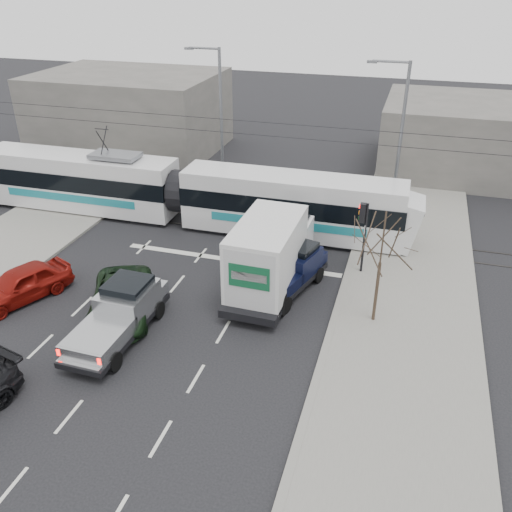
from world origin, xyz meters
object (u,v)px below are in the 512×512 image
(traffic_signal, at_px, (363,223))
(navy_pickup, at_px, (290,270))
(street_lamp_near, at_px, (398,133))
(street_lamp_far, at_px, (218,111))
(box_truck, at_px, (271,254))
(green_car, at_px, (120,300))
(tram, at_px, (180,192))
(silver_pickup, at_px, (121,312))
(red_car, at_px, (21,284))
(bare_tree, at_px, (382,243))

(traffic_signal, bearing_deg, navy_pickup, -141.12)
(traffic_signal, distance_m, street_lamp_near, 7.91)
(street_lamp_far, height_order, box_truck, street_lamp_far)
(navy_pickup, xyz_separation_m, green_car, (-6.54, -4.20, -0.28))
(box_truck, height_order, navy_pickup, box_truck)
(tram, xyz_separation_m, box_truck, (7.03, -5.77, -0.04))
(tram, distance_m, box_truck, 9.09)
(navy_pickup, bearing_deg, silver_pickup, -120.82)
(red_car, bearing_deg, traffic_signal, 49.63)
(bare_tree, bearing_deg, traffic_signal, 105.76)
(street_lamp_near, height_order, green_car, street_lamp_near)
(tram, relative_size, red_car, 5.57)
(silver_pickup, xyz_separation_m, green_car, (-0.73, 1.17, -0.29))
(red_car, bearing_deg, street_lamp_near, 67.68)
(green_car, bearing_deg, traffic_signal, 11.89)
(box_truck, bearing_deg, green_car, -143.63)
(tram, height_order, navy_pickup, tram)
(silver_pickup, relative_size, green_car, 1.08)
(silver_pickup, height_order, green_car, silver_pickup)
(bare_tree, relative_size, box_truck, 0.68)
(box_truck, height_order, green_car, box_truck)
(silver_pickup, distance_m, red_car, 5.74)
(street_lamp_near, distance_m, street_lamp_far, 11.67)
(traffic_signal, distance_m, green_car, 11.67)
(traffic_signal, distance_m, street_lamp_far, 14.47)
(traffic_signal, bearing_deg, green_car, -145.28)
(tram, bearing_deg, box_truck, -39.88)
(navy_pickup, bearing_deg, street_lamp_near, 85.54)
(green_car, height_order, red_car, red_car)
(bare_tree, distance_m, traffic_signal, 4.28)
(street_lamp_far, xyz_separation_m, tram, (-0.18, -6.32, -3.27))
(street_lamp_far, height_order, tram, street_lamp_far)
(traffic_signal, height_order, street_lamp_far, street_lamp_far)
(bare_tree, xyz_separation_m, traffic_signal, (-1.13, 4.00, -1.05))
(silver_pickup, bearing_deg, traffic_signal, 42.65)
(silver_pickup, bearing_deg, tram, 102.11)
(silver_pickup, xyz_separation_m, navy_pickup, (5.81, 5.38, -0.01))
(street_lamp_near, relative_size, street_lamp_far, 1.00)
(street_lamp_near, height_order, navy_pickup, street_lamp_near)
(traffic_signal, bearing_deg, street_lamp_near, 83.59)
(bare_tree, xyz_separation_m, street_lamp_near, (-0.29, 11.50, 1.32))
(silver_pickup, height_order, navy_pickup, same)
(traffic_signal, distance_m, navy_pickup, 4.12)
(street_lamp_near, relative_size, box_truck, 1.23)
(street_lamp_far, bearing_deg, green_car, -85.71)
(box_truck, bearing_deg, navy_pickup, 15.85)
(box_truck, bearing_deg, red_car, -157.45)
(street_lamp_near, distance_m, silver_pickup, 18.44)
(silver_pickup, bearing_deg, street_lamp_near, 58.99)
(traffic_signal, height_order, green_car, traffic_signal)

